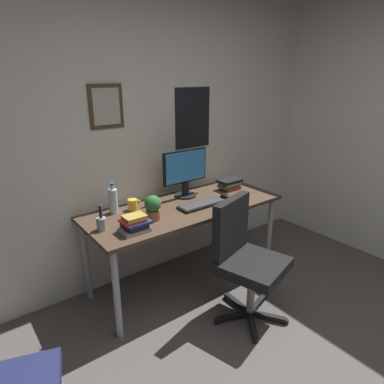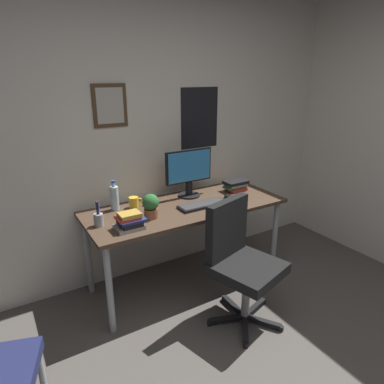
% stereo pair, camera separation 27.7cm
% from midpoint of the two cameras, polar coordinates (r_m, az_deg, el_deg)
% --- Properties ---
extents(wall_back, '(4.40, 0.10, 2.60)m').
position_cam_midpoint_polar(wall_back, '(3.00, -6.94, 9.27)').
color(wall_back, silver).
rests_on(wall_back, ground_plane).
extents(desk, '(1.72, 0.69, 0.75)m').
position_cam_midpoint_polar(desk, '(2.93, 1.69, -3.69)').
color(desk, '#4C3828').
rests_on(desk, ground_plane).
extents(office_chair, '(0.58, 0.59, 0.95)m').
position_cam_midpoint_polar(office_chair, '(2.60, 11.05, -10.78)').
color(office_chair, black).
rests_on(office_chair, ground_plane).
extents(monitor, '(0.46, 0.20, 0.43)m').
position_cam_midpoint_polar(monitor, '(3.05, 2.06, 3.53)').
color(monitor, black).
rests_on(monitor, desk).
extents(keyboard, '(0.43, 0.15, 0.03)m').
position_cam_midpoint_polar(keyboard, '(2.89, 4.57, -2.21)').
color(keyboard, black).
rests_on(keyboard, desk).
extents(computer_mouse, '(0.06, 0.11, 0.04)m').
position_cam_midpoint_polar(computer_mouse, '(3.08, 8.79, -0.86)').
color(computer_mouse, black).
rests_on(computer_mouse, desk).
extents(water_bottle, '(0.07, 0.07, 0.25)m').
position_cam_midpoint_polar(water_bottle, '(2.82, -10.22, -1.00)').
color(water_bottle, silver).
rests_on(water_bottle, desk).
extents(coffee_mug_near, '(0.12, 0.08, 0.09)m').
position_cam_midpoint_polar(coffee_mug_near, '(2.86, -7.02, -1.79)').
color(coffee_mug_near, yellow).
rests_on(coffee_mug_near, desk).
extents(potted_plant, '(0.13, 0.13, 0.19)m').
position_cam_midpoint_polar(potted_plant, '(2.62, -3.99, -2.28)').
color(potted_plant, brown).
rests_on(potted_plant, desk).
extents(pen_cup, '(0.07, 0.07, 0.20)m').
position_cam_midpoint_polar(pen_cup, '(2.56, -12.50, -4.55)').
color(pen_cup, '#9EA0A5').
rests_on(pen_cup, desk).
extents(book_stack_left, '(0.22, 0.17, 0.13)m').
position_cam_midpoint_polar(book_stack_left, '(2.47, -7.33, -5.02)').
color(book_stack_left, gray).
rests_on(book_stack_left, desk).
extents(book_stack_right, '(0.22, 0.14, 0.10)m').
position_cam_midpoint_polar(book_stack_right, '(3.30, 9.76, 1.10)').
color(book_stack_right, '#B22D28').
rests_on(book_stack_right, desk).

